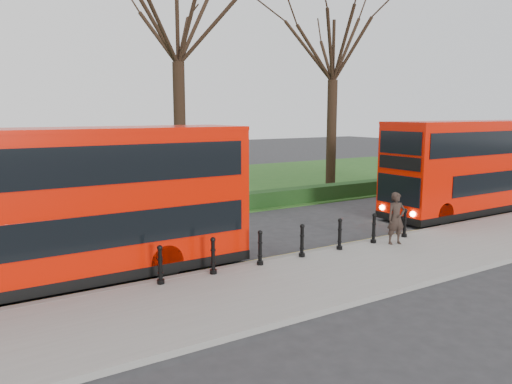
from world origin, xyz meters
TOP-DOWN VIEW (x-y plane):
  - ground at (0.00, 0.00)m, footprint 120.00×120.00m
  - pavement at (0.00, -3.00)m, footprint 60.00×4.00m
  - kerb at (0.00, -1.00)m, footprint 60.00×0.25m
  - grass_verge at (0.00, 15.00)m, footprint 60.00×18.00m
  - hedge at (0.00, 6.80)m, footprint 60.00×0.90m
  - yellow_line_outer at (0.00, -0.70)m, footprint 60.00×0.10m
  - yellow_line_inner at (0.00, -0.50)m, footprint 60.00×0.10m
  - tree_mid at (2.00, 10.00)m, footprint 8.24×8.24m
  - tree_right at (12.00, 10.00)m, footprint 7.62×7.62m
  - bollard_row at (1.03, -1.35)m, footprint 9.52×0.15m
  - bus_lead at (-5.75, 0.54)m, footprint 10.58×2.43m
  - bus_rear at (12.74, 0.53)m, footprint 10.65×2.45m
  - pedestrian at (4.68, -1.85)m, footprint 0.75×0.59m

SIDE VIEW (x-z plane):
  - ground at x=0.00m, z-range 0.00..0.00m
  - yellow_line_outer at x=0.00m, z-range 0.00..0.01m
  - yellow_line_inner at x=0.00m, z-range 0.00..0.01m
  - grass_verge at x=0.00m, z-range 0.00..0.06m
  - pavement at x=0.00m, z-range 0.00..0.15m
  - kerb at x=0.00m, z-range -0.01..0.15m
  - hedge at x=0.00m, z-range 0.00..0.80m
  - bollard_row at x=1.03m, z-range 0.15..1.15m
  - pedestrian at x=4.68m, z-range 0.15..1.94m
  - bus_lead at x=-5.75m, z-range 0.02..4.22m
  - bus_rear at x=12.74m, z-range 0.02..4.25m
  - tree_right at x=12.00m, z-range 2.71..14.61m
  - tree_mid at x=2.00m, z-range 2.93..15.80m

